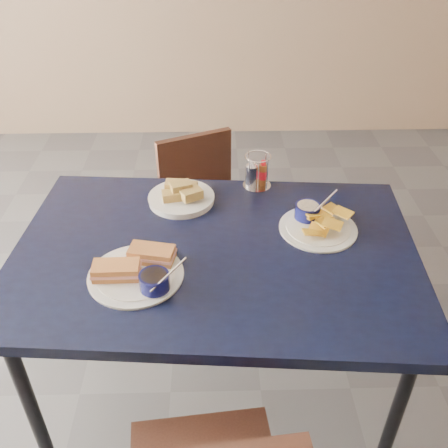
{
  "coord_description": "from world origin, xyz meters",
  "views": [
    {
      "loc": [
        0.19,
        -1.28,
        1.77
      ],
      "look_at": [
        0.22,
        0.05,
        0.82
      ],
      "focal_mm": 40.0,
      "sensor_mm": 36.0,
      "label": 1
    }
  ],
  "objects_px": {
    "chair_far": "(209,205)",
    "bread_basket": "(181,196)",
    "plantain_plate": "(315,221)",
    "sandwich_plate": "(139,270)",
    "dining_table": "(215,262)",
    "condiment_caddy": "(256,173)"
  },
  "relations": [
    {
      "from": "dining_table",
      "to": "sandwich_plate",
      "type": "distance_m",
      "value": 0.28
    },
    {
      "from": "plantain_plate",
      "to": "bread_basket",
      "type": "relative_size",
      "value": 1.11
    },
    {
      "from": "chair_far",
      "to": "plantain_plate",
      "type": "xyz_separation_m",
      "value": [
        0.37,
        -0.61,
        0.33
      ]
    },
    {
      "from": "chair_far",
      "to": "dining_table",
      "type": "bearing_deg",
      "value": -87.99
    },
    {
      "from": "bread_basket",
      "to": "sandwich_plate",
      "type": "bearing_deg",
      "value": -105.03
    },
    {
      "from": "plantain_plate",
      "to": "sandwich_plate",
      "type": "bearing_deg",
      "value": -157.05
    },
    {
      "from": "plantain_plate",
      "to": "condiment_caddy",
      "type": "height_order",
      "value": "condiment_caddy"
    },
    {
      "from": "sandwich_plate",
      "to": "condiment_caddy",
      "type": "relative_size",
      "value": 2.29
    },
    {
      "from": "plantain_plate",
      "to": "condiment_caddy",
      "type": "relative_size",
      "value": 1.98
    },
    {
      "from": "chair_far",
      "to": "bread_basket",
      "type": "relative_size",
      "value": 3.2
    },
    {
      "from": "dining_table",
      "to": "sandwich_plate",
      "type": "xyz_separation_m",
      "value": [
        -0.23,
        -0.13,
        0.08
      ]
    },
    {
      "from": "dining_table",
      "to": "chair_far",
      "type": "bearing_deg",
      "value": 92.01
    },
    {
      "from": "plantain_plate",
      "to": "condiment_caddy",
      "type": "bearing_deg",
      "value": 124.06
    },
    {
      "from": "plantain_plate",
      "to": "condiment_caddy",
      "type": "xyz_separation_m",
      "value": [
        -0.19,
        0.27,
        0.04
      ]
    },
    {
      "from": "sandwich_plate",
      "to": "chair_far",
      "type": "bearing_deg",
      "value": 76.27
    },
    {
      "from": "plantain_plate",
      "to": "bread_basket",
      "type": "xyz_separation_m",
      "value": [
        -0.47,
        0.17,
        0.0
      ]
    },
    {
      "from": "dining_table",
      "to": "chair_far",
      "type": "distance_m",
      "value": 0.77
    },
    {
      "from": "chair_far",
      "to": "condiment_caddy",
      "type": "bearing_deg",
      "value": -60.53
    },
    {
      "from": "plantain_plate",
      "to": "chair_far",
      "type": "bearing_deg",
      "value": 121.59
    },
    {
      "from": "sandwich_plate",
      "to": "plantain_plate",
      "type": "height_order",
      "value": "same"
    },
    {
      "from": "chair_far",
      "to": "plantain_plate",
      "type": "height_order",
      "value": "plantain_plate"
    },
    {
      "from": "chair_far",
      "to": "plantain_plate",
      "type": "bearing_deg",
      "value": -58.41
    }
  ]
}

